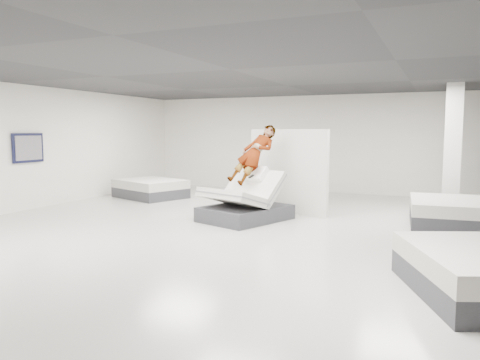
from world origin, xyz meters
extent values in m
plane|color=#BCB9B2|center=(0.00, 0.00, 0.00)|extent=(14.00, 14.00, 0.00)
plane|color=#262629|center=(0.00, 0.00, 3.20)|extent=(14.00, 14.00, 0.00)
cube|color=white|center=(0.00, 7.00, 1.60)|extent=(12.00, 0.04, 3.20)
cube|color=white|center=(-6.00, 0.00, 1.60)|extent=(0.04, 14.00, 3.20)
cube|color=#36373B|center=(-0.29, 1.39, 0.16)|extent=(1.97, 2.25, 0.33)
cube|color=silver|center=(-0.20, 1.64, 0.73)|extent=(1.61, 1.26, 0.80)
cube|color=slate|center=(-0.20, 1.64, 0.73)|extent=(1.59, 1.16, 0.69)
cube|color=silver|center=(-0.43, 0.99, 0.56)|extent=(1.66, 1.39, 0.47)
cube|color=slate|center=(-0.43, 0.99, 0.56)|extent=(1.66, 1.36, 0.30)
cube|color=white|center=(-0.17, 1.72, 1.05)|extent=(0.61, 0.52, 0.36)
imported|color=slate|center=(-0.19, 1.67, 1.22)|extent=(1.11, 1.68, 1.29)
cube|color=black|center=(-0.10, 1.27, 1.02)|extent=(0.10, 0.15, 0.08)
cube|color=silver|center=(0.28, 2.74, 1.04)|extent=(2.20, 0.80, 2.07)
cube|color=#36373B|center=(3.95, 2.62, 0.15)|extent=(1.69, 2.16, 0.31)
cube|color=silver|center=(3.95, 2.62, 0.43)|extent=(1.69, 2.16, 0.26)
cube|color=#36373B|center=(-4.38, 3.62, 0.15)|extent=(2.41, 2.11, 0.30)
cube|color=silver|center=(-4.38, 3.62, 0.43)|extent=(2.41, 2.11, 0.25)
cube|color=silver|center=(4.00, 4.50, 1.60)|extent=(0.40, 0.40, 3.20)
cube|color=black|center=(-5.94, 0.50, 1.60)|extent=(0.05, 0.95, 0.75)
cube|color=#8D7A5E|center=(-5.91, 0.50, 1.60)|extent=(0.02, 0.82, 0.62)
camera|label=1|loc=(3.78, -8.29, 2.03)|focal=35.00mm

